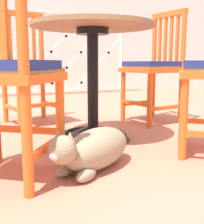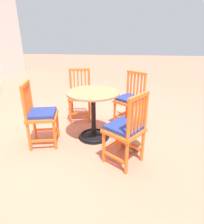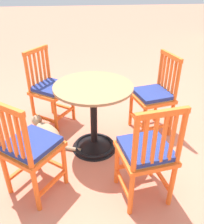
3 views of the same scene
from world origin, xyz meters
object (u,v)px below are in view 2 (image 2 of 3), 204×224
at_px(orange_chair_at_corner, 126,130).
at_px(tabby_cat, 128,140).
at_px(orange_chair_by_planter, 80,96).
at_px(orange_chair_near_fence, 41,115).
at_px(cafe_table, 94,120).
at_px(orange_chair_facing_out, 130,100).

xyz_separation_m(orange_chair_at_corner, tabby_cat, (0.37, -0.05, -0.35)).
bearing_deg(orange_chair_by_planter, orange_chair_near_fence, 160.23).
xyz_separation_m(cafe_table, tabby_cat, (-0.21, -0.52, -0.19)).
bearing_deg(cafe_table, orange_chair_by_planter, 27.37).
xyz_separation_m(orange_chair_near_fence, tabby_cat, (0.06, -1.22, -0.35)).
height_order(orange_chair_facing_out, orange_chair_by_planter, same).
bearing_deg(tabby_cat, orange_chair_at_corner, 172.13).
xyz_separation_m(orange_chair_facing_out, orange_chair_by_planter, (0.16, 0.90, 0.00)).
height_order(cafe_table, orange_chair_by_planter, orange_chair_by_planter).
bearing_deg(orange_chair_at_corner, cafe_table, 39.21).
distance_m(orange_chair_facing_out, orange_chair_near_fence, 1.48).
relative_size(orange_chair_near_fence, tabby_cat, 1.60).
relative_size(orange_chair_near_fence, orange_chair_at_corner, 1.00).
xyz_separation_m(orange_chair_by_planter, orange_chair_near_fence, (-0.95, 0.34, 0.00)).
bearing_deg(orange_chair_facing_out, orange_chair_by_planter, 79.99).
height_order(orange_chair_by_planter, orange_chair_at_corner, same).
bearing_deg(orange_chair_near_fence, tabby_cat, -87.01).
bearing_deg(cafe_table, orange_chair_near_fence, 111.17).
relative_size(orange_chair_at_corner, tabby_cat, 1.60).
xyz_separation_m(orange_chair_by_planter, tabby_cat, (-0.89, -0.88, -0.35)).
distance_m(orange_chair_facing_out, tabby_cat, 0.81).
distance_m(orange_chair_facing_out, orange_chair_at_corner, 1.10).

